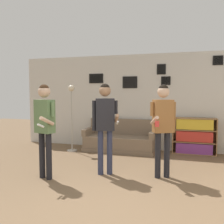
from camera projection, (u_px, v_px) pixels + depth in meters
name	position (u px, v px, depth m)	size (l,w,h in m)	color
ground_plane	(98.00, 219.00, 3.20)	(20.00, 20.00, 0.00)	brown
wall_back	(148.00, 102.00, 7.06)	(7.76, 0.08, 2.70)	beige
couch	(120.00, 140.00, 6.95)	(1.96, 0.80, 0.86)	#7A6651
bookshelf	(194.00, 136.00, 6.56)	(1.11, 0.30, 0.96)	olive
floor_lamp	(72.00, 111.00, 6.84)	(0.28, 0.28, 1.83)	#ADA89E
person_player_foreground_left	(45.00, 120.00, 4.63)	(0.48, 0.55, 1.77)	black
person_player_foreground_center	(105.00, 118.00, 4.87)	(0.58, 0.42, 1.79)	#2D334C
person_watcher_holding_cup	(163.00, 120.00, 4.68)	(0.46, 0.56, 1.77)	black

